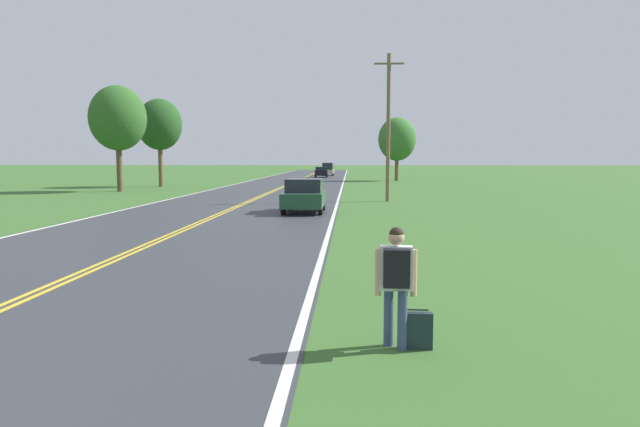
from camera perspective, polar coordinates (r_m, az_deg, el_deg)
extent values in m
cylinder|color=#38476B|center=(8.28, 6.87, -10.26)|extent=(0.14, 0.14, 0.83)
cylinder|color=#38476B|center=(8.14, 8.23, -10.57)|extent=(0.14, 0.14, 0.83)
cube|color=silver|center=(8.04, 7.61, -5.44)|extent=(0.46, 0.20, 0.62)
sphere|color=tan|center=(7.97, 7.65, -2.37)|extent=(0.22, 0.22, 0.22)
sphere|color=#2D2319|center=(7.96, 7.65, -2.09)|extent=(0.21, 0.21, 0.21)
cylinder|color=tan|center=(8.04, 5.84, -5.86)|extent=(0.09, 0.09, 0.66)
cylinder|color=tan|center=(8.07, 9.37, -5.88)|extent=(0.09, 0.09, 0.66)
cube|color=black|center=(7.86, 7.67, -5.47)|extent=(0.37, 0.19, 0.52)
cube|color=#19282D|center=(8.26, 9.69, -11.47)|extent=(0.43, 0.15, 0.52)
cylinder|color=black|center=(8.18, 9.72, -9.47)|extent=(0.30, 0.04, 0.02)
cylinder|color=brown|center=(35.19, 6.85, 8.46)|extent=(0.24, 0.24, 8.90)
cube|color=brown|center=(35.59, 6.92, 14.66)|extent=(1.80, 0.12, 0.10)
cylinder|color=brown|center=(54.85, -15.65, 4.68)|extent=(0.41, 0.41, 3.98)
ellipsoid|color=#234C1E|center=(54.93, -15.75, 8.57)|extent=(4.07, 4.07, 4.68)
cylinder|color=brown|center=(66.71, 7.68, 4.53)|extent=(0.43, 0.43, 2.97)
ellipsoid|color=#386B2D|center=(66.74, 7.72, 7.39)|extent=(4.33, 4.33, 4.98)
cylinder|color=brown|center=(48.00, -19.42, 4.42)|extent=(0.44, 0.44, 3.89)
ellipsoid|color=#2D5B23|center=(48.09, -19.57, 8.98)|extent=(4.42, 4.42, 5.08)
cylinder|color=black|center=(26.54, 0.03, 0.59)|extent=(0.20, 0.71, 0.71)
cylinder|color=black|center=(26.69, -3.68, 0.61)|extent=(0.20, 0.71, 0.71)
cylinder|color=black|center=(28.98, 0.30, 1.01)|extent=(0.20, 0.71, 0.71)
cylinder|color=black|center=(29.11, -3.10, 1.03)|extent=(0.20, 0.71, 0.71)
cube|color=#1E472D|center=(27.79, -1.61, 1.46)|extent=(1.94, 3.96, 0.69)
cube|color=#1E232D|center=(27.91, -1.59, 2.84)|extent=(1.71, 2.18, 0.64)
cylinder|color=black|center=(76.39, 0.68, 3.85)|extent=(0.22, 0.68, 0.68)
cylinder|color=black|center=(76.41, -0.46, 3.85)|extent=(0.22, 0.68, 0.68)
cylinder|color=black|center=(78.55, 0.69, 3.90)|extent=(0.22, 0.68, 0.68)
cylinder|color=black|center=(78.57, -0.42, 3.90)|extent=(0.22, 0.68, 0.68)
cube|color=black|center=(77.47, 0.12, 4.10)|extent=(1.83, 3.54, 0.66)
cube|color=#1E232D|center=(77.46, 0.12, 4.52)|extent=(1.59, 2.49, 0.48)
cylinder|color=black|center=(84.18, 1.26, 4.01)|extent=(0.21, 0.69, 0.68)
cylinder|color=black|center=(84.27, 0.24, 4.02)|extent=(0.21, 0.69, 0.68)
cylinder|color=black|center=(86.63, 1.35, 4.06)|extent=(0.21, 0.69, 0.68)
cylinder|color=black|center=(86.72, 0.35, 4.06)|extent=(0.21, 0.69, 0.68)
cube|color=#C1B28E|center=(85.44, 0.80, 4.21)|extent=(1.79, 3.99, 0.58)
cube|color=#1E232D|center=(85.42, 0.80, 4.75)|extent=(1.56, 2.80, 1.03)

